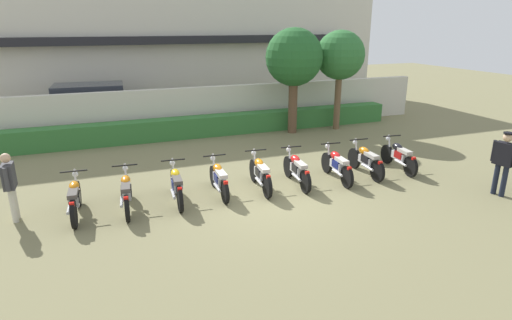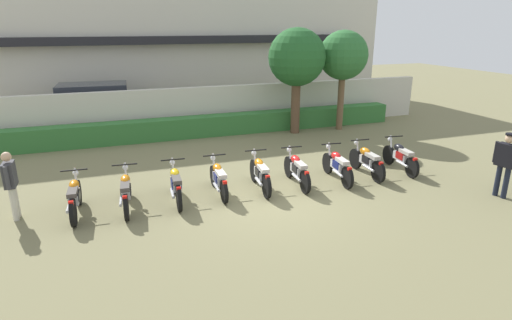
# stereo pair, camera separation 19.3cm
# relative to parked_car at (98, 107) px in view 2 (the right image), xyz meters

# --- Properties ---
(ground) EXTENTS (60.00, 60.00, 0.00)m
(ground) POSITION_rel_parked_car_xyz_m (3.92, -9.41, -0.94)
(ground) COLOR olive
(building) EXTENTS (21.46, 6.50, 6.67)m
(building) POSITION_rel_parked_car_xyz_m (3.92, 4.94, 2.40)
(building) COLOR beige
(building) RESTS_ON ground
(compound_wall) EXTENTS (20.39, 0.30, 1.83)m
(compound_wall) POSITION_rel_parked_car_xyz_m (3.92, -1.96, -0.02)
(compound_wall) COLOR beige
(compound_wall) RESTS_ON ground
(hedge_row) EXTENTS (16.31, 0.70, 0.78)m
(hedge_row) POSITION_rel_parked_car_xyz_m (3.92, -2.66, -0.54)
(hedge_row) COLOR #337033
(hedge_row) RESTS_ON ground
(parked_car) EXTENTS (4.60, 2.28, 1.89)m
(parked_car) POSITION_rel_parked_car_xyz_m (0.00, 0.00, 0.00)
(parked_car) COLOR black
(parked_car) RESTS_ON ground
(tree_near_inspector) EXTENTS (2.23, 2.23, 4.11)m
(tree_near_inspector) POSITION_rel_parked_car_xyz_m (7.42, -3.41, 2.01)
(tree_near_inspector) COLOR brown
(tree_near_inspector) RESTS_ON ground
(tree_far_side) EXTENTS (1.96, 1.96, 4.01)m
(tree_far_side) POSITION_rel_parked_car_xyz_m (9.42, -3.50, 2.05)
(tree_far_side) COLOR brown
(tree_far_side) RESTS_ON ground
(motorcycle_in_row_0) EXTENTS (0.60, 1.84, 0.97)m
(motorcycle_in_row_0) POSITION_rel_parked_car_xyz_m (-0.61, -8.77, -0.48)
(motorcycle_in_row_0) COLOR black
(motorcycle_in_row_0) RESTS_ON ground
(motorcycle_in_row_1) EXTENTS (0.60, 1.94, 0.96)m
(motorcycle_in_row_1) POSITION_rel_parked_car_xyz_m (0.52, -8.78, -0.49)
(motorcycle_in_row_1) COLOR black
(motorcycle_in_row_1) RESTS_ON ground
(motorcycle_in_row_2) EXTENTS (0.60, 1.84, 0.97)m
(motorcycle_in_row_2) POSITION_rel_parked_car_xyz_m (1.70, -8.76, -0.48)
(motorcycle_in_row_2) COLOR black
(motorcycle_in_row_2) RESTS_ON ground
(motorcycle_in_row_3) EXTENTS (0.60, 1.78, 0.95)m
(motorcycle_in_row_3) POSITION_rel_parked_car_xyz_m (2.82, -8.66, -0.50)
(motorcycle_in_row_3) COLOR black
(motorcycle_in_row_3) RESTS_ON ground
(motorcycle_in_row_4) EXTENTS (0.60, 1.87, 0.97)m
(motorcycle_in_row_4) POSITION_rel_parked_car_xyz_m (3.94, -8.72, -0.48)
(motorcycle_in_row_4) COLOR black
(motorcycle_in_row_4) RESTS_ON ground
(motorcycle_in_row_5) EXTENTS (0.60, 1.88, 0.97)m
(motorcycle_in_row_5) POSITION_rel_parked_car_xyz_m (5.00, -8.75, -0.48)
(motorcycle_in_row_5) COLOR black
(motorcycle_in_row_5) RESTS_ON ground
(motorcycle_in_row_6) EXTENTS (0.60, 1.89, 0.96)m
(motorcycle_in_row_6) POSITION_rel_parked_car_xyz_m (6.22, -8.82, -0.49)
(motorcycle_in_row_6) COLOR black
(motorcycle_in_row_6) RESTS_ON ground
(motorcycle_in_row_7) EXTENTS (0.60, 1.87, 0.97)m
(motorcycle_in_row_7) POSITION_rel_parked_car_xyz_m (7.23, -8.75, -0.48)
(motorcycle_in_row_7) COLOR black
(motorcycle_in_row_7) RESTS_ON ground
(motorcycle_in_row_8) EXTENTS (0.60, 1.87, 0.96)m
(motorcycle_in_row_8) POSITION_rel_parked_car_xyz_m (8.42, -8.73, -0.49)
(motorcycle_in_row_8) COLOR black
(motorcycle_in_row_8) RESTS_ON ground
(inspector_person) EXTENTS (0.22, 0.65, 1.58)m
(inspector_person) POSITION_rel_parked_car_xyz_m (-1.88, -8.49, -0.01)
(inspector_person) COLOR beige
(inspector_person) RESTS_ON ground
(officer_0) EXTENTS (0.30, 0.66, 1.67)m
(officer_0) POSITION_rel_parked_car_xyz_m (9.54, -11.28, 0.05)
(officer_0) COLOR black
(officer_0) RESTS_ON ground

